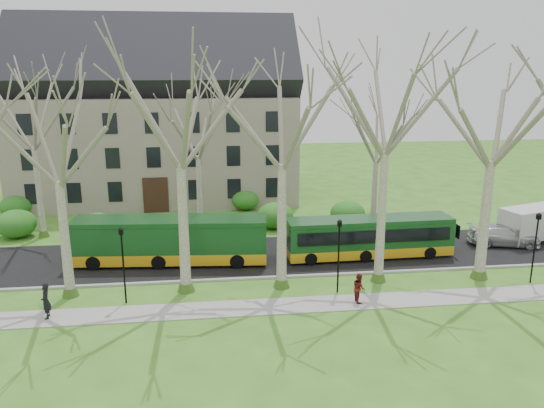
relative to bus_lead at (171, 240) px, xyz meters
The scene contains 15 objects.
ground 6.47m from the bus_lead, 51.81° to the right, with size 120.00×120.00×0.00m, color #396E1F.
sidewalk 8.52m from the bus_lead, 62.45° to the right, with size 70.00×2.00×0.06m, color gray.
road 4.23m from the bus_lead, ahead, with size 80.00×8.00×0.06m, color black.
curb 5.40m from the bus_lead, 41.48° to the right, with size 80.00×0.25×0.14m, color #A5A39E.
building 20.24m from the bus_lead, 96.36° to the left, with size 26.50×12.20×16.00m.
tree_row_verge 8.07m from the bus_lead, 50.05° to the right, with size 49.00×7.00×14.00m.
tree_row_far 7.90m from the bus_lead, 67.32° to the left, with size 33.00×7.00×12.00m.
lamp_row 7.14m from the bus_lead, 56.82° to the right, with size 36.22×0.22×4.30m.
hedges 9.13m from the bus_lead, 95.00° to the left, with size 30.60×8.60×2.00m.
bus_lead is the anchor object (origin of this frame).
bus_follow 13.40m from the bus_lead, ahead, with size 11.30×2.35×2.82m, color #13431A, non-canonical shape.
sedan 23.93m from the bus_lead, ahead, with size 2.04×5.01×1.45m, color silver.
van_a 26.93m from the bus_lead, ahead, with size 5.89×2.14×2.57m, color silver, non-canonical shape.
pedestrian_a 9.48m from the bus_lead, 128.62° to the right, with size 0.69×0.45×1.88m, color black.
pedestrian_b 13.04m from the bus_lead, 34.71° to the right, with size 0.80×0.62×1.65m, color #5D1615.
Camera 1 is at (-1.20, -28.87, 12.73)m, focal length 35.00 mm.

